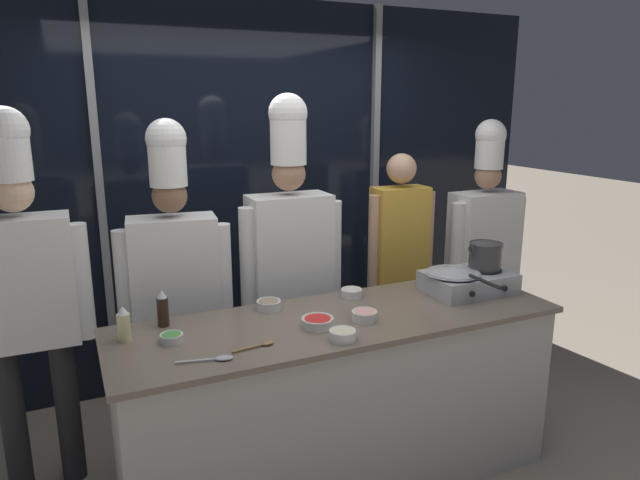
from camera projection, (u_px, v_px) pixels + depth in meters
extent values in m
plane|color=gray|center=(339.00, 477.00, 3.13)|extent=(24.00, 24.00, 0.00)
cube|color=black|center=(249.00, 195.00, 4.12)|extent=(4.76, 0.04, 2.70)
cube|color=gray|center=(101.00, 206.00, 3.68)|extent=(0.05, 0.05, 2.70)
cube|color=gray|center=(374.00, 187.00, 4.49)|extent=(0.05, 0.05, 2.70)
cube|color=beige|center=(339.00, 403.00, 3.02)|extent=(2.24, 0.69, 0.91)
cube|color=#756656|center=(340.00, 320.00, 2.91)|extent=(2.31, 0.73, 0.03)
cube|color=#B2B5BA|center=(468.00, 282.00, 3.29)|extent=(0.49, 0.33, 0.11)
cylinder|color=black|center=(453.00, 274.00, 3.22)|extent=(0.20, 0.20, 0.01)
cylinder|color=black|center=(472.00, 294.00, 3.08)|extent=(0.03, 0.01, 0.03)
cylinder|color=black|center=(484.00, 269.00, 3.32)|extent=(0.20, 0.20, 0.01)
cylinder|color=black|center=(505.00, 288.00, 3.17)|extent=(0.03, 0.01, 0.03)
cylinder|color=#ADAFB5|center=(453.00, 272.00, 3.22)|extent=(0.30, 0.30, 0.01)
cone|color=#ADAFB5|center=(453.00, 270.00, 3.22)|extent=(0.32, 0.32, 0.04)
cylinder|color=black|center=(485.00, 282.00, 2.98)|extent=(0.02, 0.24, 0.02)
cylinder|color=#333335|center=(485.00, 256.00, 3.30)|extent=(0.19, 0.19, 0.15)
torus|color=#333335|center=(486.00, 243.00, 3.28)|extent=(0.19, 0.19, 0.01)
torus|color=#333335|center=(471.00, 250.00, 3.24)|extent=(0.01, 0.05, 0.05)
torus|color=#333335|center=(500.00, 246.00, 3.33)|extent=(0.01, 0.05, 0.05)
cylinder|color=#332319|center=(163.00, 312.00, 2.78)|extent=(0.06, 0.06, 0.14)
cone|color=white|center=(162.00, 294.00, 2.76)|extent=(0.05, 0.05, 0.04)
cylinder|color=beige|center=(124.00, 328.00, 2.60)|extent=(0.06, 0.06, 0.13)
cone|color=white|center=(122.00, 310.00, 2.58)|extent=(0.05, 0.05, 0.04)
cylinder|color=white|center=(269.00, 305.00, 3.01)|extent=(0.13, 0.13, 0.05)
torus|color=white|center=(269.00, 301.00, 3.00)|extent=(0.13, 0.13, 0.01)
cylinder|color=#9E896B|center=(269.00, 303.00, 3.01)|extent=(0.10, 0.10, 0.03)
cylinder|color=white|center=(352.00, 293.00, 3.20)|extent=(0.12, 0.12, 0.04)
torus|color=white|center=(352.00, 289.00, 3.20)|extent=(0.12, 0.12, 0.01)
cylinder|color=silver|center=(352.00, 291.00, 3.20)|extent=(0.10, 0.10, 0.02)
cylinder|color=white|center=(343.00, 335.00, 2.62)|extent=(0.12, 0.12, 0.05)
torus|color=white|center=(343.00, 331.00, 2.61)|extent=(0.13, 0.13, 0.01)
cylinder|color=beige|center=(343.00, 333.00, 2.62)|extent=(0.10, 0.10, 0.03)
cylinder|color=white|center=(364.00, 316.00, 2.86)|extent=(0.13, 0.13, 0.05)
torus|color=white|center=(365.00, 312.00, 2.85)|extent=(0.13, 0.13, 0.01)
cylinder|color=#EAA893|center=(365.00, 314.00, 2.85)|extent=(0.10, 0.10, 0.03)
cylinder|color=white|center=(318.00, 323.00, 2.77)|extent=(0.16, 0.16, 0.04)
torus|color=white|center=(318.00, 318.00, 2.77)|extent=(0.16, 0.16, 0.01)
cylinder|color=red|center=(318.00, 320.00, 2.77)|extent=(0.13, 0.13, 0.02)
cylinder|color=white|center=(172.00, 338.00, 2.60)|extent=(0.10, 0.10, 0.04)
torus|color=white|center=(171.00, 334.00, 2.60)|extent=(0.11, 0.11, 0.01)
cylinder|color=#4C9E47|center=(171.00, 336.00, 2.60)|extent=(0.09, 0.09, 0.02)
cube|color=olive|center=(247.00, 349.00, 2.52)|extent=(0.14, 0.03, 0.01)
ellipsoid|color=olive|center=(267.00, 343.00, 2.58)|extent=(0.07, 0.05, 0.02)
cube|color=#B2B5BA|center=(195.00, 361.00, 2.40)|extent=(0.16, 0.05, 0.01)
ellipsoid|color=#B2B5BA|center=(224.00, 358.00, 2.43)|extent=(0.09, 0.06, 0.02)
cylinder|color=#232326|center=(68.00, 410.00, 3.04)|extent=(0.12, 0.12, 0.81)
cylinder|color=#232326|center=(14.00, 420.00, 2.94)|extent=(0.12, 0.12, 0.81)
cube|color=white|center=(24.00, 282.00, 2.82)|extent=(0.47, 0.25, 0.66)
cylinder|color=white|center=(82.00, 282.00, 2.89)|extent=(0.09, 0.09, 0.60)
sphere|color=beige|center=(12.00, 192.00, 2.71)|extent=(0.19, 0.19, 0.19)
cylinder|color=white|center=(8.00, 156.00, 2.67)|extent=(0.20, 0.20, 0.24)
sphere|color=white|center=(4.00, 130.00, 2.64)|extent=(0.22, 0.22, 0.22)
cylinder|color=#232326|center=(204.00, 387.00, 3.32)|extent=(0.12, 0.12, 0.78)
cylinder|color=#232326|center=(159.00, 394.00, 3.25)|extent=(0.12, 0.12, 0.78)
cube|color=white|center=(175.00, 274.00, 3.12)|extent=(0.49, 0.30, 0.63)
cylinder|color=white|center=(223.00, 275.00, 3.16)|extent=(0.09, 0.09, 0.58)
cylinder|color=white|center=(124.00, 284.00, 3.01)|extent=(0.09, 0.09, 0.58)
sphere|color=brown|center=(170.00, 196.00, 3.01)|extent=(0.19, 0.19, 0.19)
cylinder|color=white|center=(167.00, 163.00, 2.97)|extent=(0.19, 0.19, 0.25)
sphere|color=white|center=(166.00, 139.00, 2.94)|extent=(0.21, 0.21, 0.21)
cylinder|color=#4C4C51|center=(311.00, 361.00, 3.60)|extent=(0.12, 0.12, 0.82)
cylinder|color=#4C4C51|center=(271.00, 369.00, 3.50)|extent=(0.12, 0.12, 0.82)
cube|color=white|center=(290.00, 250.00, 3.38)|extent=(0.48, 0.25, 0.66)
cylinder|color=white|center=(333.00, 251.00, 3.45)|extent=(0.10, 0.10, 0.61)
cylinder|color=white|center=(248.00, 260.00, 3.24)|extent=(0.10, 0.10, 0.61)
sphere|color=#A87A5B|center=(289.00, 174.00, 3.27)|extent=(0.20, 0.20, 0.20)
cylinder|color=white|center=(288.00, 139.00, 3.22)|extent=(0.20, 0.20, 0.29)
sphere|color=white|center=(288.00, 113.00, 3.19)|extent=(0.22, 0.22, 0.22)
cylinder|color=#232326|center=(408.00, 337.00, 3.97)|extent=(0.09, 0.09, 0.81)
cylinder|color=#232326|center=(383.00, 342.00, 3.90)|extent=(0.09, 0.09, 0.81)
cube|color=gold|center=(399.00, 236.00, 3.76)|extent=(0.37, 0.20, 0.66)
cylinder|color=tan|center=(428.00, 236.00, 3.81)|extent=(0.07, 0.07, 0.60)
cylinder|color=tan|center=(374.00, 242.00, 3.66)|extent=(0.07, 0.07, 0.60)
sphere|color=tan|center=(401.00, 168.00, 3.66)|extent=(0.19, 0.19, 0.19)
cylinder|color=#2D3856|center=(491.00, 325.00, 4.26)|extent=(0.12, 0.12, 0.77)
cylinder|color=#2D3856|center=(463.00, 331.00, 4.15)|extent=(0.12, 0.12, 0.77)
cube|color=white|center=(484.00, 236.00, 4.04)|extent=(0.48, 0.26, 0.62)
cylinder|color=white|center=(516.00, 236.00, 4.12)|extent=(0.10, 0.10, 0.57)
cylinder|color=white|center=(457.00, 244.00, 3.90)|extent=(0.10, 0.10, 0.57)
sphere|color=#A87A5B|center=(488.00, 176.00, 3.93)|extent=(0.18, 0.18, 0.18)
cylinder|color=white|center=(490.00, 152.00, 3.89)|extent=(0.19, 0.19, 0.23)
sphere|color=white|center=(491.00, 135.00, 3.87)|extent=(0.21, 0.21, 0.21)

